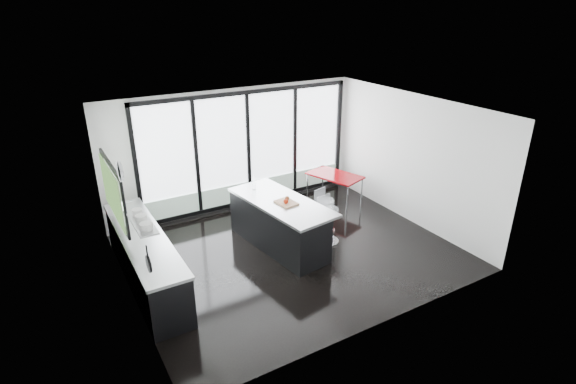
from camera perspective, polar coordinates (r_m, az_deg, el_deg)
floor at (r=8.87m, az=0.43°, el=-7.64°), size 6.00×5.00×0.00m
ceiling at (r=7.82m, az=0.49°, el=10.28°), size 6.00×5.00×0.00m
wall_back at (r=10.45m, az=-5.23°, el=4.83°), size 6.00×0.09×2.80m
wall_front at (r=6.44m, az=12.01°, el=-6.60°), size 6.00×0.00×2.80m
wall_left at (r=7.49m, az=-20.61°, el=-1.86°), size 0.26×5.00×2.80m
wall_right at (r=10.02m, az=15.38°, el=4.04°), size 0.00×5.00×2.80m
counter_cabinets at (r=8.14m, az=-17.62°, el=-8.12°), size 0.69×3.24×1.36m
island at (r=8.87m, az=-1.23°, el=-4.03°), size 1.30×2.47×1.25m
bar_stool_near at (r=9.09m, az=5.08°, el=-4.23°), size 0.54×0.54×0.75m
bar_stool_far at (r=9.53m, az=4.68°, el=-2.99°), size 0.55×0.55×0.71m
red_table at (r=10.98m, az=5.90°, el=0.54°), size 1.10×1.44×0.68m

